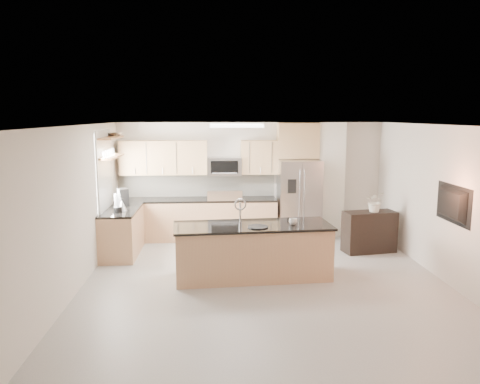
{
  "coord_description": "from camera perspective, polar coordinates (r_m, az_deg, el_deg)",
  "views": [
    {
      "loc": [
        -0.84,
        -7.34,
        2.75
      ],
      "look_at": [
        -0.35,
        1.3,
        1.33
      ],
      "focal_mm": 35.0,
      "sensor_mm": 36.0,
      "label": 1
    }
  ],
  "objects": [
    {
      "name": "wall_back",
      "position": [
        10.72,
        1.26,
        1.54
      ],
      "size": [
        6.0,
        0.02,
        2.6
      ],
      "primitive_type": "cube",
      "color": "beige",
      "rests_on": "floor"
    },
    {
      "name": "island",
      "position": [
        8.06,
        1.54,
        -7.17
      ],
      "size": [
        2.73,
        1.16,
        1.35
      ],
      "rotation": [
        0.0,
        0.0,
        0.07
      ],
      "color": "tan",
      "rests_on": "floor"
    },
    {
      "name": "left_counter",
      "position": [
        9.65,
        -14.18,
        -4.71
      ],
      "size": [
        0.66,
        1.5,
        0.92
      ],
      "color": "tan",
      "rests_on": "floor"
    },
    {
      "name": "range",
      "position": [
        10.52,
        -1.88,
        -3.2
      ],
      "size": [
        0.76,
        0.64,
        1.14
      ],
      "color": "black",
      "rests_on": "floor"
    },
    {
      "name": "refrigerator",
      "position": [
        10.56,
        7.16,
        -0.91
      ],
      "size": [
        0.92,
        0.78,
        1.78
      ],
      "color": "#A6A6A8",
      "rests_on": "floor"
    },
    {
      "name": "television",
      "position": [
        8.19,
        24.06,
        -1.36
      ],
      "size": [
        0.14,
        1.08,
        0.62
      ],
      "primitive_type": "imported",
      "rotation": [
        0.0,
        0.0,
        1.57
      ],
      "color": "black",
      "rests_on": "wall_right"
    },
    {
      "name": "ceiling_fixture",
      "position": [
        8.96,
        -0.45,
        8.09
      ],
      "size": [
        1.0,
        0.5,
        0.06
      ],
      "primitive_type": "cube",
      "color": "white",
      "rests_on": "ceiling"
    },
    {
      "name": "flower_vase",
      "position": [
        9.72,
        16.21,
        -0.49
      ],
      "size": [
        0.72,
        0.67,
        0.64
      ],
      "primitive_type": "imported",
      "rotation": [
        0.0,
        0.0,
        -0.34
      ],
      "color": "silver",
      "rests_on": "credenza"
    },
    {
      "name": "back_counter",
      "position": [
        10.53,
        -5.29,
        -3.22
      ],
      "size": [
        3.55,
        0.66,
        1.44
      ],
      "color": "tan",
      "rests_on": "floor"
    },
    {
      "name": "wall_left",
      "position": [
        7.79,
        -19.31,
        -1.96
      ],
      "size": [
        0.02,
        6.5,
        2.6
      ],
      "primitive_type": "cube",
      "color": "beige",
      "rests_on": "floor"
    },
    {
      "name": "floor",
      "position": [
        7.89,
        3.12,
        -11.12
      ],
      "size": [
        6.5,
        6.5,
        0.0
      ],
      "primitive_type": "plane",
      "color": "#A7A49F",
      "rests_on": "ground"
    },
    {
      "name": "credenza",
      "position": [
        9.88,
        15.48,
        -4.69
      ],
      "size": [
        1.1,
        0.61,
        0.84
      ],
      "primitive_type": "cube",
      "rotation": [
        0.0,
        0.0,
        0.17
      ],
      "color": "black",
      "rests_on": "floor"
    },
    {
      "name": "blender",
      "position": [
        9.2,
        -14.71,
        -1.47
      ],
      "size": [
        0.16,
        0.16,
        0.36
      ],
      "color": "black",
      "rests_on": "left_counter"
    },
    {
      "name": "microwave",
      "position": [
        10.45,
        -1.93,
        3.15
      ],
      "size": [
        0.76,
        0.4,
        0.4
      ],
      "color": "#A6A6A8",
      "rests_on": "upper_cabinets"
    },
    {
      "name": "window",
      "position": [
        9.5,
        -16.25,
        2.29
      ],
      "size": [
        0.04,
        1.15,
        1.65
      ],
      "color": "white",
      "rests_on": "wall_left"
    },
    {
      "name": "kettle",
      "position": [
        9.36,
        -14.2,
        -1.58
      ],
      "size": [
        0.2,
        0.2,
        0.24
      ],
      "color": "#A6A6A8",
      "rests_on": "left_counter"
    },
    {
      "name": "upper_cabinets",
      "position": [
        10.48,
        -5.8,
        4.2
      ],
      "size": [
        3.5,
        0.33,
        0.75
      ],
      "color": "tan",
      "rests_on": "wall_back"
    },
    {
      "name": "coffee_maker",
      "position": [
        9.85,
        -14.07,
        -0.67
      ],
      "size": [
        0.27,
        0.29,
        0.36
      ],
      "color": "black",
      "rests_on": "left_counter"
    },
    {
      "name": "shelf_upper",
      "position": [
        9.52,
        -15.55,
        6.38
      ],
      "size": [
        0.3,
        1.2,
        0.04
      ],
      "primitive_type": "cube",
      "color": "#9B5C3E",
      "rests_on": "wall_left"
    },
    {
      "name": "bowl",
      "position": [
        9.9,
        -15.09,
        6.88
      ],
      "size": [
        0.5,
        0.5,
        0.09
      ],
      "primitive_type": "imported",
      "rotation": [
        0.0,
        0.0,
        -0.36
      ],
      "color": "#A6A6A8",
      "rests_on": "shelf_upper"
    },
    {
      "name": "cup",
      "position": [
        7.98,
        6.48,
        -3.59
      ],
      "size": [
        0.17,
        0.17,
        0.11
      ],
      "primitive_type": "imported",
      "rotation": [
        0.0,
        0.0,
        0.21
      ],
      "color": "silver",
      "rests_on": "island"
    },
    {
      "name": "platter",
      "position": [
        7.75,
        2.2,
        -4.27
      ],
      "size": [
        0.44,
        0.44,
        0.02
      ],
      "primitive_type": "cylinder",
      "rotation": [
        0.0,
        0.0,
        -0.35
      ],
      "color": "black",
      "rests_on": "island"
    },
    {
      "name": "wall_front",
      "position": [
        4.42,
        8.0,
        -9.95
      ],
      "size": [
        6.0,
        0.02,
        2.6
      ],
      "primitive_type": "cube",
      "color": "beige",
      "rests_on": "floor"
    },
    {
      "name": "ceiling",
      "position": [
        7.39,
        3.3,
        8.12
      ],
      "size": [
        6.0,
        6.5,
        0.02
      ],
      "primitive_type": "cube",
      "color": "white",
      "rests_on": "wall_back"
    },
    {
      "name": "wall_right",
      "position": [
        8.41,
        23.96,
        -1.43
      ],
      "size": [
        0.02,
        6.5,
        2.6
      ],
      "primitive_type": "cube",
      "color": "beige",
      "rests_on": "floor"
    },
    {
      "name": "partition_column",
      "position": [
        10.87,
        10.93,
        1.48
      ],
      "size": [
        0.6,
        0.3,
        2.6
      ],
      "primitive_type": "cube",
      "color": "white",
      "rests_on": "floor"
    },
    {
      "name": "shelf_lower",
      "position": [
        9.54,
        -15.45,
        4.16
      ],
      "size": [
        0.3,
        1.2,
        0.04
      ],
      "primitive_type": "cube",
      "color": "#9B5C3E",
      "rests_on": "wall_left"
    }
  ]
}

